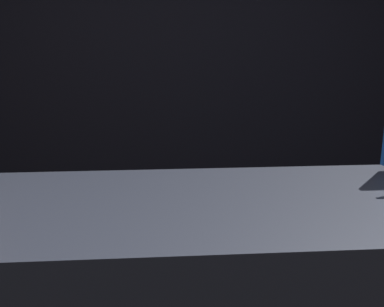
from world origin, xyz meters
The scene contains 1 object.
wall_back centered at (0.00, 2.24, 1.40)m, with size 8.00×0.05×2.80m.
Camera 1 is at (-0.10, -0.93, 1.41)m, focal length 42.00 mm.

